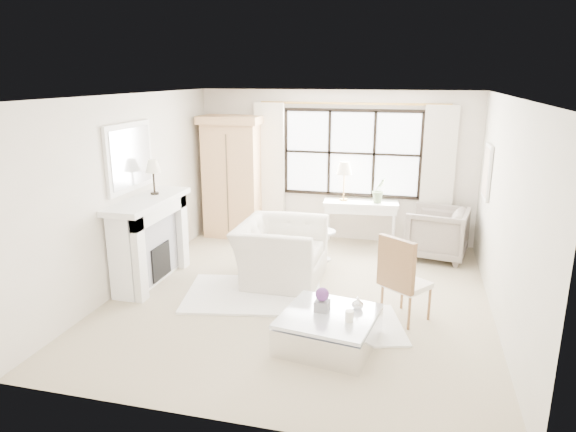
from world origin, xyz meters
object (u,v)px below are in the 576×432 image
at_px(club_armchair, 281,252).
at_px(coffee_table, 328,330).
at_px(armoire, 233,176).
at_px(console_table, 360,223).

xyz_separation_m(club_armchair, coffee_table, (1.01, -1.71, -0.26)).
distance_m(armoire, coffee_table, 4.49).
height_order(console_table, club_armchair, club_armchair).
relative_size(club_armchair, coffee_table, 1.18).
bearing_deg(armoire, club_armchair, -53.69).
height_order(armoire, coffee_table, armoire).
bearing_deg(console_table, armoire, 174.62).
bearing_deg(armoire, coffee_table, -56.40).
relative_size(console_table, club_armchair, 0.99).
bearing_deg(armoire, console_table, -0.39).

